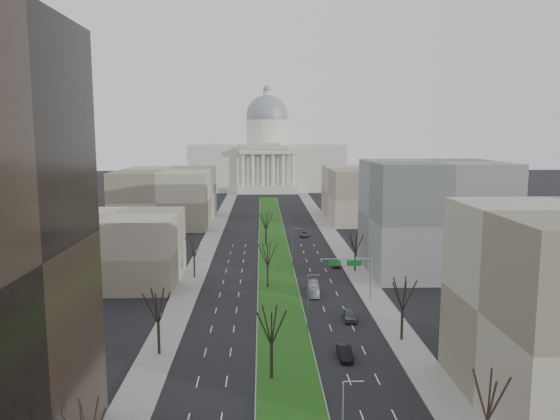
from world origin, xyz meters
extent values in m
plane|color=black|center=(0.00, 120.00, 0.00)|extent=(600.00, 600.00, 0.00)
cube|color=#999993|center=(0.00, 119.00, 0.07)|extent=(8.00, 222.00, 0.15)
cube|color=#165015|center=(0.00, 119.00, 0.17)|extent=(7.70, 221.70, 0.06)
cube|color=gray|center=(-17.50, 95.00, 0.07)|extent=(5.00, 330.00, 0.15)
cube|color=gray|center=(17.50, 95.00, 0.07)|extent=(5.00, 330.00, 0.15)
cube|color=beige|center=(0.00, 270.00, 12.00)|extent=(80.00, 40.00, 24.00)
cube|color=beige|center=(0.00, 247.00, 2.00)|extent=(30.00, 6.00, 4.00)
cube|color=beige|center=(0.00, 247.00, 21.00)|extent=(28.00, 5.00, 2.50)
cube|color=beige|center=(0.00, 247.00, 23.00)|extent=(20.00, 5.00, 1.80)
cube|color=beige|center=(0.00, 247.00, 24.60)|extent=(12.00, 5.00, 1.60)
cylinder|color=beige|center=(0.00, 270.00, 30.00)|extent=(22.00, 22.00, 14.00)
sphere|color=gray|center=(0.00, 270.00, 39.00)|extent=(22.00, 22.00, 22.00)
cylinder|color=beige|center=(0.00, 270.00, 50.00)|extent=(4.00, 4.00, 4.00)
sphere|color=gray|center=(0.00, 270.00, 53.00)|extent=(4.00, 4.00, 4.00)
cylinder|color=beige|center=(-12.50, 247.00, 12.00)|extent=(2.00, 2.00, 16.00)
cylinder|color=beige|center=(-7.50, 247.00, 12.00)|extent=(2.00, 2.00, 16.00)
cylinder|color=beige|center=(-2.50, 247.00, 12.00)|extent=(2.00, 2.00, 16.00)
cylinder|color=beige|center=(2.50, 247.00, 12.00)|extent=(2.00, 2.00, 16.00)
cylinder|color=beige|center=(7.50, 247.00, 12.00)|extent=(2.00, 2.00, 16.00)
cylinder|color=beige|center=(12.50, 247.00, 12.00)|extent=(2.00, 2.00, 16.00)
cube|color=gray|center=(-33.00, 85.00, 7.00)|extent=(26.00, 22.00, 14.00)
cube|color=slate|center=(34.00, 92.00, 12.00)|extent=(28.00, 26.00, 24.00)
cube|color=gray|center=(-35.00, 160.00, 9.00)|extent=(30.00, 40.00, 18.00)
cube|color=gray|center=(35.00, 165.00, 9.00)|extent=(30.00, 40.00, 18.00)
cylinder|color=black|center=(-17.20, 48.00, 2.16)|extent=(0.40, 0.40, 4.32)
cylinder|color=black|center=(-17.20, 88.00, 2.11)|extent=(0.40, 0.40, 4.22)
cylinder|color=black|center=(17.20, 52.00, 2.21)|extent=(0.40, 0.40, 4.42)
cylinder|color=black|center=(17.20, 92.00, 2.02)|extent=(0.40, 0.40, 4.03)
cylinder|color=black|center=(-2.00, 40.00, 2.16)|extent=(0.40, 0.40, 4.32)
cylinder|color=black|center=(-2.00, 80.00, 2.16)|extent=(0.40, 0.40, 4.32)
cylinder|color=black|center=(-2.00, 120.00, 2.16)|extent=(0.40, 0.40, 4.32)
cylinder|color=gray|center=(4.60, 20.00, 9.10)|extent=(1.80, 0.12, 0.12)
cylinder|color=gray|center=(3.70, 55.00, 4.50)|extent=(0.20, 0.20, 9.00)
cylinder|color=gray|center=(4.60, 55.00, 9.10)|extent=(1.80, 0.12, 0.12)
cylinder|color=gray|center=(3.70, 95.00, 4.50)|extent=(0.20, 0.20, 9.00)
cylinder|color=gray|center=(4.60, 95.00, 9.10)|extent=(1.80, 0.12, 0.12)
cylinder|color=gray|center=(16.20, 70.00, 4.00)|extent=(0.24, 0.24, 8.00)
cylinder|color=gray|center=(11.70, 70.00, 8.00)|extent=(9.00, 0.18, 0.18)
cube|color=#0C591E|center=(13.20, 70.08, 7.20)|extent=(2.60, 0.08, 1.00)
cube|color=#0C591E|center=(9.70, 70.08, 7.20)|extent=(2.20, 0.08, 1.00)
imported|color=#52555A|center=(11.00, 60.85, 0.86)|extent=(2.25, 5.11, 1.71)
imported|color=black|center=(7.96, 45.94, 0.82)|extent=(1.78, 5.01, 1.65)
imported|color=maroon|center=(13.50, 96.63, 0.67)|extent=(1.96, 4.63, 1.33)
imported|color=#44474B|center=(9.47, 133.07, 0.74)|extent=(3.19, 5.59, 1.47)
imported|color=#BEBEBE|center=(6.58, 75.50, 1.07)|extent=(2.15, 7.77, 2.14)
camera|label=1|loc=(-3.13, -23.48, 29.96)|focal=35.00mm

